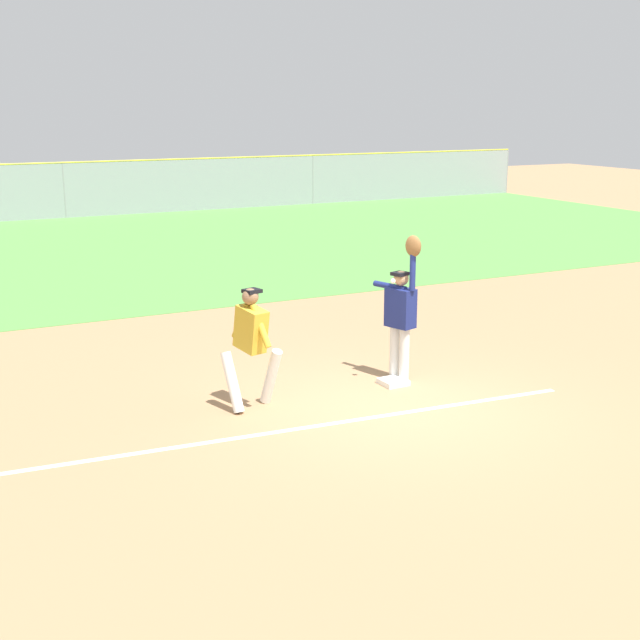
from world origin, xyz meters
The scene contains 11 objects.
ground_plane centered at (0.00, 0.00, 0.00)m, with size 75.20×75.20×0.00m, color #A37A54.
outfield_grass centered at (0.00, 15.01, 0.01)m, with size 41.03×16.38×0.01m, color #549342.
chalk_foul_line centered at (-3.48, -0.06, 0.00)m, with size 12.00×0.10×0.01m, color white.
first_base centered at (0.52, 0.84, 0.04)m, with size 0.38×0.38×0.08m, color white.
fielder centered at (0.72, 0.97, 1.12)m, with size 0.39×0.88×2.28m.
runner centered at (-1.80, 0.84, 1.00)m, with size 0.84×0.84×1.72m.
baseball centered at (0.43, 0.76, 1.63)m, with size 0.07×0.07×0.07m, color white.
outfield_fence centered at (0.00, 23.20, 1.03)m, with size 41.11×0.08×2.07m.
parked_car_red centered at (-0.47, 28.03, 0.67)m, with size 4.57×2.46×1.25m.
parked_car_silver centered at (4.44, 27.85, 0.67)m, with size 4.47×2.26×1.25m.
parked_car_blue centered at (9.16, 27.15, 0.67)m, with size 4.48×2.27×1.25m.
Camera 1 is at (-6.19, -9.93, 4.17)m, focal length 48.91 mm.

